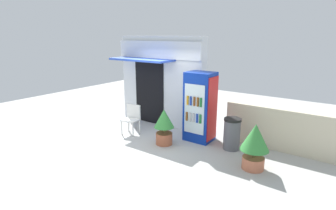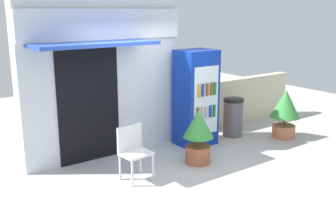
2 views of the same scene
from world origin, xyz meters
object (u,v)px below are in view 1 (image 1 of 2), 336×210
object	(u,v)px
drink_cooler	(200,107)
potted_plant_curbside	(255,143)
trash_bin	(232,134)
plastic_chair	(132,117)
potted_plant_near_shop	(164,125)

from	to	relation	value
drink_cooler	potted_plant_curbside	xyz separation A→B (m)	(1.81, -0.80, -0.35)
trash_bin	potted_plant_curbside	bearing A→B (deg)	-41.78
drink_cooler	trash_bin	size ratio (longest dim) A/B	2.31
trash_bin	plastic_chair	bearing A→B (deg)	-167.48
potted_plant_curbside	plastic_chair	bearing A→B (deg)	178.67
plastic_chair	trash_bin	xyz separation A→B (m)	(2.90, 0.64, -0.10)
potted_plant_curbside	trash_bin	xyz separation A→B (m)	(-0.82, 0.73, -0.20)
plastic_chair	potted_plant_near_shop	distance (m)	1.28
plastic_chair	potted_plant_near_shop	size ratio (longest dim) A/B	0.90
plastic_chair	potted_plant_near_shop	bearing A→B (deg)	-5.00
drink_cooler	potted_plant_near_shop	distance (m)	1.11
plastic_chair	potted_plant_curbside	size ratio (longest dim) A/B	0.84
drink_cooler	trash_bin	world-z (taller)	drink_cooler
potted_plant_near_shop	potted_plant_curbside	bearing A→B (deg)	0.61
drink_cooler	potted_plant_near_shop	xyz separation A→B (m)	(-0.63, -0.82, -0.41)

